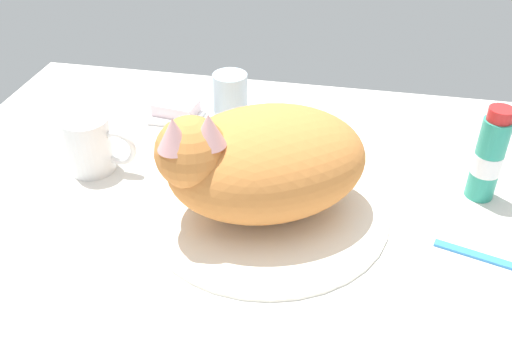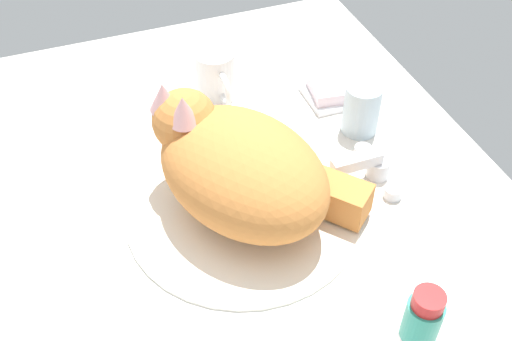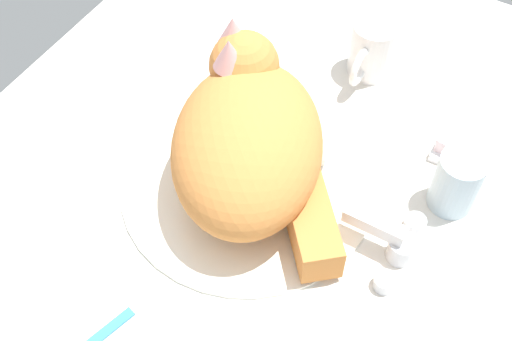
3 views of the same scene
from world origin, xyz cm
name	(u,v)px [view 1 (image 1 of 3)]	position (x,y,z in cm)	size (l,w,h in cm)	color
ground_plane	(266,219)	(0.00, 0.00, -1.50)	(110.00, 82.50, 3.00)	silver
sink_basin	(267,208)	(0.00, 0.00, 0.49)	(34.46, 34.46, 0.97)	white
faucet	(289,125)	(0.00, 20.88, 2.23)	(12.54, 9.84, 5.21)	silver
cat	(260,161)	(-0.97, -0.18, 8.59)	(32.60, 31.71, 17.46)	#D17F3D
coffee_mug	(91,145)	(-28.33, 5.11, 4.46)	(11.20, 7.00, 8.92)	white
rinse_cup	(230,97)	(-11.00, 24.69, 4.38)	(6.06, 6.06, 8.77)	silver
soap_dish	(177,116)	(-20.64, 22.86, 0.60)	(9.00, 6.40, 1.20)	white
soap_bar	(176,108)	(-20.64, 22.86, 2.30)	(7.56, 4.95, 2.19)	silver
toothpaste_bottle	(489,157)	(30.06, 9.66, 6.78)	(4.14, 4.14, 14.51)	teal
toothbrush	(506,262)	(31.64, -4.98, 0.51)	(15.69, 5.74, 1.60)	#388CD8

